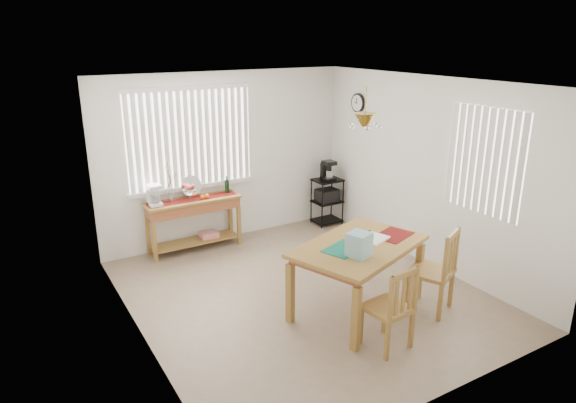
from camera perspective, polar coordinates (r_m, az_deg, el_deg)
ground at (r=6.56m, az=1.74°, el=-10.24°), size 4.00×4.50×0.01m
room_shell at (r=5.96m, az=1.84°, el=4.34°), size 4.20×4.70×2.70m
sideboard at (r=7.74m, az=-10.38°, el=-1.14°), size 1.41×0.40×0.79m
sideboard_items at (r=7.58m, az=-12.31°, el=0.87°), size 1.34×0.33×0.61m
wire_cart at (r=8.73m, az=4.37°, el=0.50°), size 0.46×0.37×0.79m
cart_items at (r=8.61m, az=4.41°, el=3.44°), size 0.18×0.22×0.32m
dining_table at (r=5.95m, az=7.85°, el=-5.59°), size 1.80×1.46×0.83m
table_items at (r=5.69m, az=8.27°, el=-4.60°), size 1.30×0.64×0.27m
chair_left at (r=5.42m, az=11.31°, el=-11.58°), size 0.47×0.47×0.93m
chair_right at (r=6.22m, az=15.99°, el=-7.46°), size 0.62×0.62×1.02m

